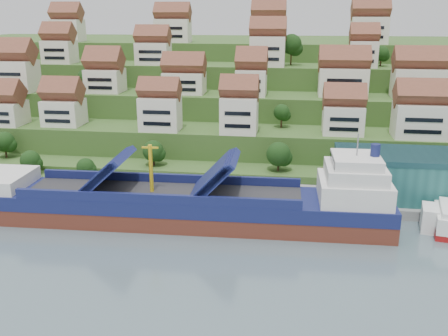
# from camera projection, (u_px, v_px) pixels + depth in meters

# --- Properties ---
(ground) EXTENTS (300.00, 300.00, 0.00)m
(ground) POSITION_uv_depth(u_px,v_px,m) (229.00, 227.00, 100.40)
(ground) COLOR slate
(ground) RESTS_ON ground
(quay) EXTENTS (180.00, 14.00, 2.20)m
(quay) POSITION_uv_depth(u_px,v_px,m) (326.00, 200.00, 111.62)
(quay) COLOR gray
(quay) RESTS_ON ground
(hillside) EXTENTS (260.00, 128.00, 31.00)m
(hillside) POSITION_uv_depth(u_px,v_px,m) (263.00, 94.00, 195.10)
(hillside) COLOR #2D4C1E
(hillside) RESTS_ON ground
(hillside_village) EXTENTS (155.70, 63.52, 28.88)m
(hillside_village) POSITION_uv_depth(u_px,v_px,m) (261.00, 72.00, 149.91)
(hillside_village) COLOR white
(hillside_village) RESTS_ON ground
(hillside_trees) EXTENTS (146.37, 62.43, 31.87)m
(hillside_trees) POSITION_uv_depth(u_px,v_px,m) (208.00, 108.00, 137.88)
(hillside_trees) COLOR #1A3E14
(hillside_trees) RESTS_ON ground
(flagpole) EXTENTS (1.28, 0.16, 8.00)m
(flagpole) POSITION_uv_depth(u_px,v_px,m) (320.00, 183.00, 105.41)
(flagpole) COLOR gray
(flagpole) RESTS_ON quay
(cargo_ship) EXTENTS (87.48, 15.61, 19.45)m
(cargo_ship) POSITION_uv_depth(u_px,v_px,m) (186.00, 205.00, 101.85)
(cargo_ship) COLOR #5F291D
(cargo_ship) RESTS_ON ground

